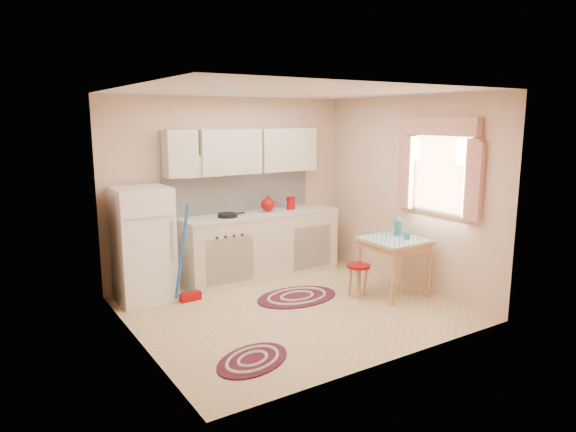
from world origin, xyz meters
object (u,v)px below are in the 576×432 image
at_px(table, 394,267).
at_px(fridge, 143,244).
at_px(stool, 358,281).
at_px(base_cabinets, 261,246).

bearing_deg(table, fridge, 150.96).
distance_m(fridge, stool, 2.69).
xyz_separation_m(base_cabinets, table, (1.05, -1.56, -0.08)).
relative_size(fridge, table, 1.94).
relative_size(fridge, base_cabinets, 0.62).
relative_size(table, stool, 1.71).
bearing_deg(table, base_cabinets, 123.87).
distance_m(fridge, base_cabinets, 1.69).
distance_m(fridge, table, 3.13).
xyz_separation_m(base_cabinets, stool, (0.60, -1.40, -0.23)).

